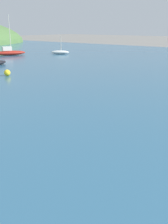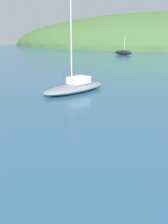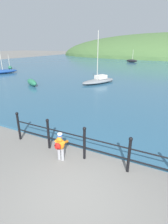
{
  "view_description": "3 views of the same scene",
  "coord_description": "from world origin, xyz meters",
  "px_view_note": "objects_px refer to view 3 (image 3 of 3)",
  "views": [
    {
      "loc": [
        -6.13,
        2.85,
        3.49
      ],
      "look_at": [
        -0.61,
        7.39,
        1.17
      ],
      "focal_mm": 42.0,
      "sensor_mm": 36.0,
      "label": 1
    },
    {
      "loc": [
        0.15,
        0.59,
        3.1
      ],
      "look_at": [
        -1.81,
        6.39,
        1.24
      ],
      "focal_mm": 42.0,
      "sensor_mm": 36.0,
      "label": 2
    },
    {
      "loc": [
        1.83,
        -3.06,
        3.68
      ],
      "look_at": [
        -1.53,
        3.69,
        0.78
      ],
      "focal_mm": 28.0,
      "sensor_mm": 36.0,
      "label": 3
    }
  ],
  "objects_px": {
    "boat_twin_mast": "(10,67)",
    "child_in_coat": "(60,144)",
    "boat_red_dinghy": "(99,80)",
    "boat_white_sailboat": "(132,61)",
    "boat_far_right": "(1,71)",
    "boat_blue_hull": "(32,82)"
  },
  "relations": [
    {
      "from": "boat_white_sailboat",
      "to": "boat_red_dinghy",
      "type": "bearing_deg",
      "value": -85.39
    },
    {
      "from": "child_in_coat",
      "to": "boat_white_sailboat",
      "type": "height_order",
      "value": "boat_white_sailboat"
    },
    {
      "from": "boat_twin_mast",
      "to": "child_in_coat",
      "type": "bearing_deg",
      "value": -38.43
    },
    {
      "from": "child_in_coat",
      "to": "boat_blue_hull",
      "type": "distance_m",
      "value": 12.14
    },
    {
      "from": "boat_white_sailboat",
      "to": "boat_far_right",
      "type": "bearing_deg",
      "value": -116.59
    },
    {
      "from": "boat_blue_hull",
      "to": "boat_twin_mast",
      "type": "xyz_separation_m",
      "value": [
        -11.82,
        7.99,
        -0.06
      ]
    },
    {
      "from": "child_in_coat",
      "to": "boat_far_right",
      "type": "xyz_separation_m",
      "value": [
        -17.66,
        12.24,
        -0.24
      ]
    },
    {
      "from": "boat_red_dinghy",
      "to": "boat_twin_mast",
      "type": "bearing_deg",
      "value": 166.24
    },
    {
      "from": "boat_twin_mast",
      "to": "boat_far_right",
      "type": "bearing_deg",
      "value": -54.29
    },
    {
      "from": "boat_far_right",
      "to": "boat_red_dinghy",
      "type": "bearing_deg",
      "value": -0.32
    },
    {
      "from": "child_in_coat",
      "to": "boat_red_dinghy",
      "type": "relative_size",
      "value": 0.21
    },
    {
      "from": "child_in_coat",
      "to": "boat_white_sailboat",
      "type": "xyz_separation_m",
      "value": [
        -5.48,
        36.57,
        -0.18
      ]
    },
    {
      "from": "boat_red_dinghy",
      "to": "boat_twin_mast",
      "type": "height_order",
      "value": "boat_red_dinghy"
    },
    {
      "from": "child_in_coat",
      "to": "boat_white_sailboat",
      "type": "relative_size",
      "value": 0.38
    },
    {
      "from": "boat_red_dinghy",
      "to": "boat_twin_mast",
      "type": "relative_size",
      "value": 2.19
    },
    {
      "from": "boat_red_dinghy",
      "to": "boat_far_right",
      "type": "xyz_separation_m",
      "value": [
        -14.15,
        0.08,
        -0.0
      ]
    },
    {
      "from": "child_in_coat",
      "to": "boat_far_right",
      "type": "relative_size",
      "value": 0.2
    },
    {
      "from": "boat_white_sailboat",
      "to": "boat_blue_hull",
      "type": "bearing_deg",
      "value": -96.71
    },
    {
      "from": "boat_red_dinghy",
      "to": "boat_white_sailboat",
      "type": "relative_size",
      "value": 1.83
    },
    {
      "from": "boat_blue_hull",
      "to": "boat_far_right",
      "type": "relative_size",
      "value": 0.42
    },
    {
      "from": "boat_twin_mast",
      "to": "boat_white_sailboat",
      "type": "bearing_deg",
      "value": 53.18
    },
    {
      "from": "boat_blue_hull",
      "to": "boat_red_dinghy",
      "type": "relative_size",
      "value": 0.45
    }
  ]
}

